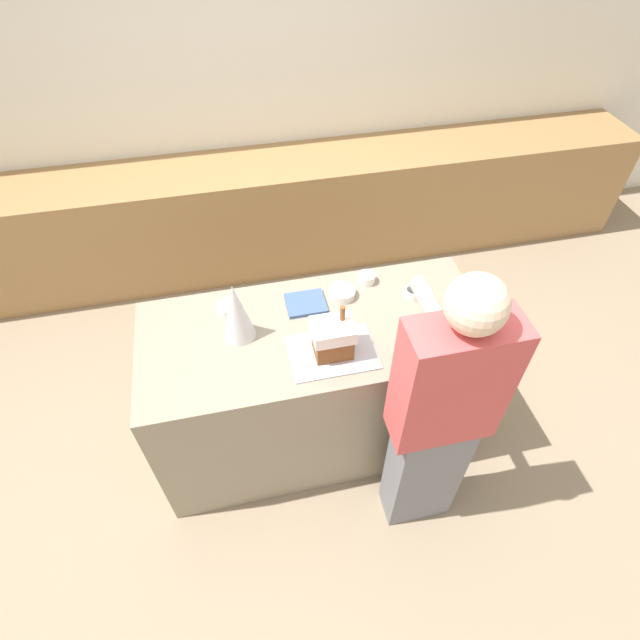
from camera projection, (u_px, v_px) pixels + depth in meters
name	position (u px, v px, depth m)	size (l,w,h in m)	color
ground_plane	(316.00, 430.00, 3.16)	(12.00, 12.00, 0.00)	gray
wall_back	(255.00, 89.00, 3.61)	(8.00, 0.05, 2.60)	white
back_cabinet_block	(270.00, 214.00, 4.01)	(6.00, 0.60, 0.88)	#9E7547
kitchen_island	(316.00, 386.00, 2.81)	(1.75, 0.76, 0.95)	gray
baking_tray	(332.00, 352.00, 2.36)	(0.41, 0.29, 0.01)	#B2B2BC
gingerbread_house	(333.00, 338.00, 2.28)	(0.19, 0.15, 0.26)	brown
decorative_tree	(236.00, 311.00, 2.32)	(0.16, 0.16, 0.32)	silver
candy_bowl_center_rear	(342.00, 292.00, 2.61)	(0.14, 0.14, 0.04)	white
candy_bowl_front_corner	(367.00, 278.00, 2.68)	(0.09, 0.09, 0.05)	white
candy_bowl_behind_tray	(227.00, 308.00, 2.53)	(0.11, 0.11, 0.05)	white
candy_bowl_beside_tree	(415.00, 292.00, 2.61)	(0.11, 0.11, 0.04)	white
cookbook	(306.00, 303.00, 2.57)	(0.20, 0.17, 0.02)	#3F598C
person	(439.00, 418.00, 2.20)	(0.45, 0.56, 1.71)	slate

